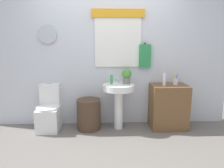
# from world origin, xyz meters

# --- Properties ---
(ground_plane) EXTENTS (8.00, 8.00, 0.00)m
(ground_plane) POSITION_xyz_m (0.00, 0.00, 0.00)
(ground_plane) COLOR slate
(back_wall) EXTENTS (4.40, 0.18, 2.60)m
(back_wall) POSITION_xyz_m (0.00, 1.15, 1.31)
(back_wall) COLOR silver
(back_wall) RESTS_ON ground_plane
(toilet) EXTENTS (0.38, 0.51, 0.79)m
(toilet) POSITION_xyz_m (-1.00, 0.89, 0.30)
(toilet) COLOR white
(toilet) RESTS_ON ground_plane
(laundry_hamper) EXTENTS (0.41, 0.41, 0.53)m
(laundry_hamper) POSITION_xyz_m (-0.32, 0.85, 0.26)
(laundry_hamper) COLOR #4C3828
(laundry_hamper) RESTS_ON ground_plane
(pedestal_sink) EXTENTS (0.55, 0.55, 0.79)m
(pedestal_sink) POSITION_xyz_m (0.19, 0.85, 0.60)
(pedestal_sink) COLOR white
(pedestal_sink) RESTS_ON ground_plane
(faucet) EXTENTS (0.03, 0.03, 0.10)m
(faucet) POSITION_xyz_m (0.19, 0.97, 0.84)
(faucet) COLOR silver
(faucet) RESTS_ON pedestal_sink
(wooden_cabinet) EXTENTS (0.62, 0.44, 0.77)m
(wooden_cabinet) POSITION_xyz_m (1.07, 0.85, 0.38)
(wooden_cabinet) COLOR brown
(wooden_cabinet) RESTS_ON ground_plane
(soap_bottle) EXTENTS (0.05, 0.05, 0.15)m
(soap_bottle) POSITION_xyz_m (0.07, 0.90, 0.86)
(soap_bottle) COLOR green
(soap_bottle) RESTS_ON pedestal_sink
(potted_plant) EXTENTS (0.17, 0.17, 0.26)m
(potted_plant) POSITION_xyz_m (0.33, 0.91, 0.93)
(potted_plant) COLOR slate
(potted_plant) RESTS_ON pedestal_sink
(lotion_bottle) EXTENTS (0.05, 0.05, 0.21)m
(lotion_bottle) POSITION_xyz_m (0.96, 0.81, 0.87)
(lotion_bottle) COLOR white
(lotion_bottle) RESTS_ON wooden_cabinet
(toothbrush_cup) EXTENTS (0.08, 0.08, 0.19)m
(toothbrush_cup) POSITION_xyz_m (1.18, 0.87, 0.82)
(toothbrush_cup) COLOR silver
(toothbrush_cup) RESTS_ON wooden_cabinet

